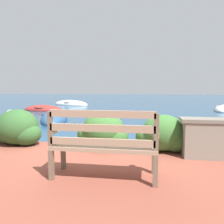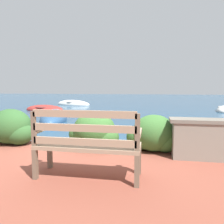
% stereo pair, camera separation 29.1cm
% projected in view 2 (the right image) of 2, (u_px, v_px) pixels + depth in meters
% --- Properties ---
extents(ground_plane, '(80.00, 80.00, 0.00)m').
position_uv_depth(ground_plane, '(89.00, 154.00, 4.71)').
color(ground_plane, navy).
extents(park_bench, '(1.40, 0.48, 0.93)m').
position_uv_depth(park_bench, '(87.00, 143.00, 2.86)').
color(park_bench, brown).
rests_on(park_bench, patio_terrace).
extents(hedge_clump_left, '(1.10, 0.79, 0.75)m').
position_uv_depth(hedge_clump_left, '(10.00, 129.00, 4.67)').
color(hedge_clump_left, '#2D5628').
rests_on(hedge_clump_left, patio_terrace).
extents(hedge_clump_centre, '(1.05, 0.76, 0.72)m').
position_uv_depth(hedge_clump_centre, '(94.00, 132.00, 4.38)').
color(hedge_clump_centre, '#38662D').
rests_on(hedge_clump_centre, patio_terrace).
extents(hedge_clump_right, '(1.02, 0.73, 0.69)m').
position_uv_depth(hedge_clump_right, '(153.00, 135.00, 4.13)').
color(hedge_clump_right, '#38662D').
rests_on(hedge_clump_right, patio_terrace).
extents(rowboat_nearest, '(1.99, 3.26, 0.79)m').
position_uv_depth(rowboat_nearest, '(54.00, 119.00, 9.50)').
color(rowboat_nearest, '#2D517A').
rests_on(rowboat_nearest, ground_plane).
extents(rowboat_mid, '(2.54, 1.31, 0.61)m').
position_uv_depth(rowboat_mid, '(45.00, 109.00, 13.47)').
color(rowboat_mid, '#9E2D28').
rests_on(rowboat_mid, ground_plane).
extents(rowboat_outer, '(3.38, 2.17, 0.71)m').
position_uv_depth(rowboat_outer, '(73.00, 104.00, 17.54)').
color(rowboat_outer, silver).
rests_on(rowboat_outer, ground_plane).
extents(mooring_buoy, '(0.53, 0.53, 0.48)m').
position_uv_depth(mooring_buoy, '(12.00, 114.00, 10.83)').
color(mooring_buoy, white).
rests_on(mooring_buoy, ground_plane).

